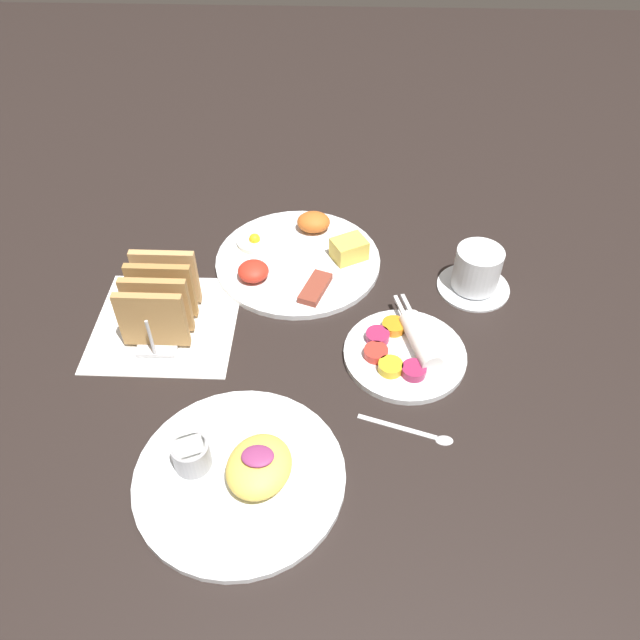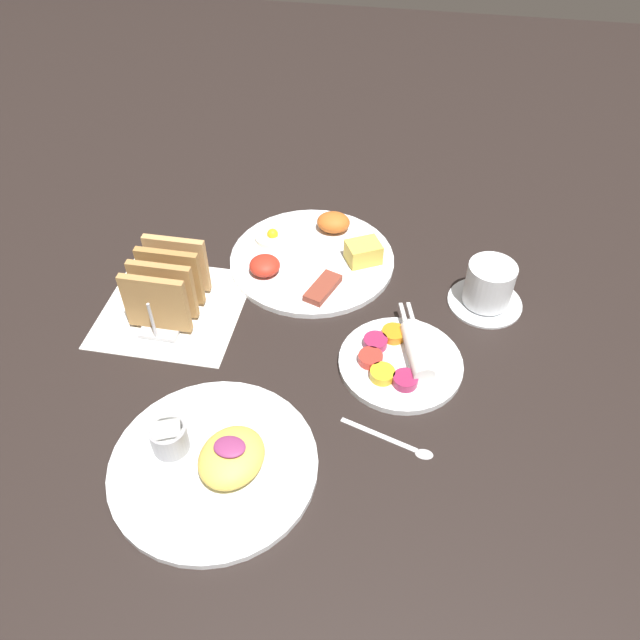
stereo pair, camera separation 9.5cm
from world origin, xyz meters
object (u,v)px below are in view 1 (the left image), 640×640
at_px(toast_rack, 160,300).
at_px(coffee_cup, 477,272).
at_px(plate_condiments, 405,350).
at_px(plate_breakfast, 299,257).
at_px(plate_foreground, 240,472).

bearing_deg(toast_rack, coffee_cup, 11.75).
distance_m(plate_condiments, coffee_cup, 0.20).
xyz_separation_m(plate_breakfast, plate_foreground, (-0.05, -0.43, 0.00)).
xyz_separation_m(plate_breakfast, toast_rack, (-0.20, -0.16, 0.04)).
distance_m(plate_breakfast, plate_foreground, 0.43).
bearing_deg(plate_condiments, plate_foreground, -135.23).
bearing_deg(plate_condiments, plate_breakfast, 128.87).
xyz_separation_m(plate_condiments, plate_foreground, (-0.22, -0.22, 0.00)).
relative_size(plate_condiments, plate_foreground, 0.74).
bearing_deg(plate_condiments, toast_rack, 172.15).
bearing_deg(plate_condiments, coffee_cup, 51.45).
bearing_deg(plate_breakfast, coffee_cup, -11.16).
bearing_deg(toast_rack, plate_breakfast, 38.67).
xyz_separation_m(plate_condiments, coffee_cup, (0.12, 0.15, 0.02)).
height_order(plate_condiments, plate_foreground, plate_foreground).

